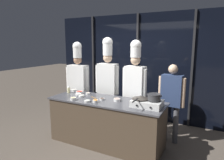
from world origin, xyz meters
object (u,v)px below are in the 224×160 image
at_px(prep_bowl_chili_flakes, 80,92).
at_px(person_guest, 172,96).
at_px(prep_bowl_chicken, 88,93).
at_px(prep_bowl_bean_sprouts, 87,101).
at_px(chef_line, 135,81).
at_px(frying_pan, 141,97).
at_px(stock_pot, 154,97).
at_px(chef_head, 78,79).
at_px(prep_bowl_rice, 78,94).
at_px(prep_bowl_ginger, 73,99).
at_px(squeeze_bottle_oil, 69,90).
at_px(serving_spoon_slotted, 95,98).
at_px(prep_bowl_shrimp, 117,100).
at_px(prep_bowl_soy_glaze, 102,99).
at_px(prep_bowl_garlic, 81,96).
at_px(portable_stove, 147,103).
at_px(prep_bowl_onion, 74,90).
at_px(prep_bowl_carrots, 95,101).
at_px(chef_sous, 108,77).

xyz_separation_m(prep_bowl_chili_flakes, person_guest, (1.86, 0.48, 0.03)).
distance_m(prep_bowl_chili_flakes, prep_bowl_chicken, 0.21).
height_order(prep_bowl_bean_sprouts, chef_line, chef_line).
bearing_deg(frying_pan, stock_pot, 1.02).
bearing_deg(chef_head, chef_line, 177.36).
relative_size(prep_bowl_rice, prep_bowl_ginger, 1.05).
xyz_separation_m(frying_pan, person_guest, (0.39, 0.70, -0.09)).
height_order(prep_bowl_ginger, chef_head, chef_head).
bearing_deg(squeeze_bottle_oil, chef_line, 18.68).
bearing_deg(prep_bowl_chili_flakes, prep_bowl_chicken, 4.42).
bearing_deg(squeeze_bottle_oil, serving_spoon_slotted, -8.84).
xyz_separation_m(stock_pot, prep_bowl_bean_sprouts, (-1.19, -0.24, -0.17)).
bearing_deg(frying_pan, prep_bowl_rice, 176.64).
bearing_deg(chef_line, prep_bowl_shrimp, 82.73).
height_order(prep_bowl_chicken, chef_line, chef_line).
xyz_separation_m(prep_bowl_rice, person_guest, (1.78, 0.62, 0.04)).
xyz_separation_m(prep_bowl_rice, prep_bowl_soy_glaze, (0.62, -0.07, -0.00)).
distance_m(prep_bowl_garlic, chef_head, 0.88).
relative_size(frying_pan, squeeze_bottle_oil, 3.39).
bearing_deg(person_guest, prep_bowl_garlic, 28.81).
height_order(portable_stove, prep_bowl_chicken, portable_stove).
relative_size(prep_bowl_onion, prep_bowl_soy_glaze, 1.07).
bearing_deg(serving_spoon_slotted, prep_bowl_chili_flakes, 159.86).
bearing_deg(prep_bowl_carrots, prep_bowl_soy_glaze, 84.24).
bearing_deg(squeeze_bottle_oil, stock_pot, -4.43).
relative_size(prep_bowl_shrimp, prep_bowl_rice, 1.02).
height_order(prep_bowl_bean_sprouts, prep_bowl_shrimp, prep_bowl_shrimp).
distance_m(prep_bowl_shrimp, chef_head, 1.47).
bearing_deg(chef_line, prep_bowl_carrots, 68.59).
bearing_deg(prep_bowl_chicken, squeeze_bottle_oil, -169.27).
relative_size(frying_pan, prep_bowl_onion, 5.24).
bearing_deg(prep_bowl_soy_glaze, serving_spoon_slotted, 170.43).
xyz_separation_m(prep_bowl_ginger, chef_head, (-0.56, 0.91, 0.20)).
relative_size(prep_bowl_bean_sprouts, serving_spoon_slotted, 0.53).
relative_size(prep_bowl_shrimp, prep_bowl_ginger, 1.07).
height_order(prep_bowl_carrots, chef_sous, chef_sous).
bearing_deg(portable_stove, prep_bowl_ginger, -169.26).
bearing_deg(prep_bowl_bean_sprouts, squeeze_bottle_oil, 152.50).
height_order(prep_bowl_onion, prep_bowl_garlic, prep_bowl_onion).
height_order(prep_bowl_rice, chef_sous, chef_sous).
height_order(prep_bowl_shrimp, prep_bowl_onion, prep_bowl_shrimp).
xyz_separation_m(squeeze_bottle_oil, prep_bowl_carrots, (0.91, -0.35, -0.05)).
xyz_separation_m(squeeze_bottle_oil, chef_sous, (0.67, 0.55, 0.25)).
xyz_separation_m(prep_bowl_chicken, prep_bowl_soy_glaze, (0.48, -0.23, -0.00)).
bearing_deg(chef_head, squeeze_bottle_oil, 101.50).
height_order(prep_bowl_onion, prep_bowl_rice, prep_bowl_onion).
distance_m(prep_bowl_garlic, chef_line, 1.14).
xyz_separation_m(portable_stove, prep_bowl_carrots, (-0.91, -0.20, -0.03)).
bearing_deg(prep_bowl_rice, prep_bowl_chicken, 49.51).
xyz_separation_m(portable_stove, chef_sous, (-1.15, 0.70, 0.26)).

